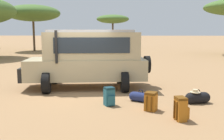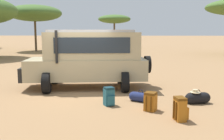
{
  "view_description": "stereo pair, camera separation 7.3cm",
  "coord_description": "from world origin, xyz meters",
  "px_view_note": "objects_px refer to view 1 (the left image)",
  "views": [
    {
      "loc": [
        1.89,
        -9.92,
        2.35
      ],
      "look_at": [
        1.32,
        -0.66,
        1.0
      ],
      "focal_mm": 42.0,
      "sensor_mm": 36.0,
      "label": 1
    },
    {
      "loc": [
        1.96,
        -9.92,
        2.35
      ],
      "look_at": [
        1.32,
        -0.66,
        1.0
      ],
      "focal_mm": 42.0,
      "sensor_mm": 36.0,
      "label": 2
    }
  ],
  "objects_px": {
    "duffel_bag_soft_canvas": "(141,97)",
    "acacia_tree_centre_back": "(33,13)",
    "backpack_beside_front_wheel": "(109,97)",
    "backpack_cluster_center": "(181,109)",
    "duffel_bag_low_black_case": "(198,98)",
    "safari_vehicle": "(89,57)",
    "backpack_near_rear_wheel": "(151,101)",
    "acacia_tree_right_mid": "(113,19)"
  },
  "relations": [
    {
      "from": "acacia_tree_centre_back",
      "to": "acacia_tree_right_mid",
      "type": "relative_size",
      "value": 1.42
    },
    {
      "from": "duffel_bag_low_black_case",
      "to": "backpack_near_rear_wheel",
      "type": "bearing_deg",
      "value": -150.53
    },
    {
      "from": "safari_vehicle",
      "to": "backpack_near_rear_wheel",
      "type": "bearing_deg",
      "value": -53.53
    },
    {
      "from": "duffel_bag_soft_canvas",
      "to": "acacia_tree_right_mid",
      "type": "relative_size",
      "value": 0.17
    },
    {
      "from": "duffel_bag_soft_canvas",
      "to": "acacia_tree_centre_back",
      "type": "xyz_separation_m",
      "value": [
        -12.02,
        23.05,
        4.44
      ]
    },
    {
      "from": "backpack_beside_front_wheel",
      "to": "backpack_near_rear_wheel",
      "type": "height_order",
      "value": "backpack_beside_front_wheel"
    },
    {
      "from": "backpack_near_rear_wheel",
      "to": "acacia_tree_centre_back",
      "type": "distance_m",
      "value": 27.33
    },
    {
      "from": "backpack_near_rear_wheel",
      "to": "acacia_tree_right_mid",
      "type": "bearing_deg",
      "value": 95.5
    },
    {
      "from": "acacia_tree_centre_back",
      "to": "backpack_near_rear_wheel",
      "type": "bearing_deg",
      "value": -62.95
    },
    {
      "from": "safari_vehicle",
      "to": "backpack_beside_front_wheel",
      "type": "height_order",
      "value": "safari_vehicle"
    },
    {
      "from": "duffel_bag_soft_canvas",
      "to": "duffel_bag_low_black_case",
      "type": "bearing_deg",
      "value": -2.39
    },
    {
      "from": "duffel_bag_low_black_case",
      "to": "acacia_tree_right_mid",
      "type": "bearing_deg",
      "value": 98.73
    },
    {
      "from": "backpack_beside_front_wheel",
      "to": "backpack_cluster_center",
      "type": "height_order",
      "value": "backpack_cluster_center"
    },
    {
      "from": "backpack_near_rear_wheel",
      "to": "duffel_bag_low_black_case",
      "type": "height_order",
      "value": "backpack_near_rear_wheel"
    },
    {
      "from": "backpack_beside_front_wheel",
      "to": "backpack_near_rear_wheel",
      "type": "distance_m",
      "value": 1.38
    },
    {
      "from": "backpack_beside_front_wheel",
      "to": "backpack_cluster_center",
      "type": "distance_m",
      "value": 2.41
    },
    {
      "from": "backpack_near_rear_wheel",
      "to": "duffel_bag_low_black_case",
      "type": "distance_m",
      "value": 1.86
    },
    {
      "from": "acacia_tree_right_mid",
      "to": "backpack_beside_front_wheel",
      "type": "bearing_deg",
      "value": -86.86
    },
    {
      "from": "backpack_cluster_center",
      "to": "duffel_bag_soft_canvas",
      "type": "bearing_deg",
      "value": 117.9
    },
    {
      "from": "backpack_cluster_center",
      "to": "backpack_near_rear_wheel",
      "type": "distance_m",
      "value": 1.12
    },
    {
      "from": "backpack_near_rear_wheel",
      "to": "backpack_beside_front_wheel",
      "type": "bearing_deg",
      "value": 160.2
    },
    {
      "from": "duffel_bag_low_black_case",
      "to": "acacia_tree_right_mid",
      "type": "distance_m",
      "value": 30.34
    },
    {
      "from": "backpack_beside_front_wheel",
      "to": "backpack_cluster_center",
      "type": "xyz_separation_m",
      "value": [
        2.01,
        -1.32,
        0.02
      ]
    },
    {
      "from": "duffel_bag_low_black_case",
      "to": "acacia_tree_right_mid",
      "type": "relative_size",
      "value": 0.18
    },
    {
      "from": "backpack_cluster_center",
      "to": "acacia_tree_centre_back",
      "type": "distance_m",
      "value": 28.4
    },
    {
      "from": "backpack_beside_front_wheel",
      "to": "backpack_near_rear_wheel",
      "type": "relative_size",
      "value": 1.06
    },
    {
      "from": "backpack_beside_front_wheel",
      "to": "acacia_tree_right_mid",
      "type": "xyz_separation_m",
      "value": [
        -1.66,
        30.17,
        3.89
      ]
    },
    {
      "from": "safari_vehicle",
      "to": "acacia_tree_right_mid",
      "type": "height_order",
      "value": "acacia_tree_right_mid"
    },
    {
      "from": "safari_vehicle",
      "to": "duffel_bag_soft_canvas",
      "type": "xyz_separation_m",
      "value": [
        2.09,
        -2.19,
        -1.13
      ]
    },
    {
      "from": "safari_vehicle",
      "to": "duffel_bag_soft_canvas",
      "type": "distance_m",
      "value": 3.23
    },
    {
      "from": "safari_vehicle",
      "to": "backpack_cluster_center",
      "type": "distance_m",
      "value": 5.16
    },
    {
      "from": "duffel_bag_low_black_case",
      "to": "backpack_cluster_center",
      "type": "bearing_deg",
      "value": -116.95
    },
    {
      "from": "duffel_bag_soft_canvas",
      "to": "acacia_tree_centre_back",
      "type": "height_order",
      "value": "acacia_tree_centre_back"
    },
    {
      "from": "duffel_bag_low_black_case",
      "to": "duffel_bag_soft_canvas",
      "type": "xyz_separation_m",
      "value": [
        -1.88,
        0.08,
        -0.03
      ]
    },
    {
      "from": "duffel_bag_low_black_case",
      "to": "backpack_beside_front_wheel",
      "type": "bearing_deg",
      "value": -171.26
    },
    {
      "from": "duffel_bag_low_black_case",
      "to": "acacia_tree_centre_back",
      "type": "bearing_deg",
      "value": 121.0
    },
    {
      "from": "backpack_beside_front_wheel",
      "to": "duffel_bag_low_black_case",
      "type": "distance_m",
      "value": 2.95
    },
    {
      "from": "backpack_near_rear_wheel",
      "to": "duffel_bag_soft_canvas",
      "type": "distance_m",
      "value": 1.03
    },
    {
      "from": "safari_vehicle",
      "to": "duffel_bag_soft_canvas",
      "type": "bearing_deg",
      "value": -46.3
    },
    {
      "from": "duffel_bag_soft_canvas",
      "to": "backpack_beside_front_wheel",
      "type": "bearing_deg",
      "value": -153.07
    },
    {
      "from": "duffel_bag_low_black_case",
      "to": "duffel_bag_soft_canvas",
      "type": "height_order",
      "value": "duffel_bag_low_black_case"
    },
    {
      "from": "backpack_cluster_center",
      "to": "duffel_bag_soft_canvas",
      "type": "relative_size",
      "value": 0.81
    }
  ]
}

